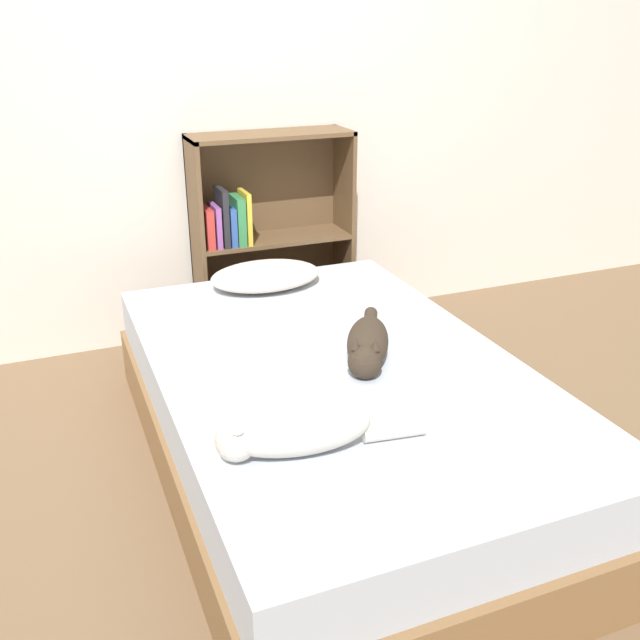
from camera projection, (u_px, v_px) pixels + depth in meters
name	position (u px, v px, depth m)	size (l,w,h in m)	color
ground_plane	(335.00, 465.00, 2.62)	(8.00, 8.00, 0.00)	brown
wall_back	(221.00, 79.00, 3.30)	(8.00, 0.06, 2.50)	silver
bed	(336.00, 416.00, 2.54)	(1.23, 1.99, 0.42)	brown
pillow	(266.00, 276.00, 3.12)	(0.49, 0.32, 0.10)	beige
cat_light	(295.00, 431.00, 1.93)	(0.59, 0.21, 0.14)	beige
cat_dark	(367.00, 344.00, 2.46)	(0.33, 0.50, 0.14)	#33281E
bookshelf	(264.00, 234.00, 3.52)	(0.77, 0.26, 1.02)	brown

